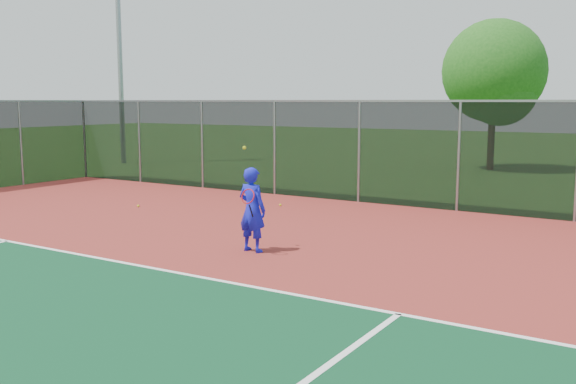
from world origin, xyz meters
name	(u,v)px	position (x,y,z in m)	size (l,w,h in m)	color
ground	(143,358)	(0.00, 0.00, 0.00)	(120.00, 120.00, 0.00)	#245317
court_apron	(243,310)	(0.00, 2.00, 0.01)	(30.00, 20.00, 0.02)	maroon
fence_back	(459,155)	(0.00, 12.00, 1.56)	(30.00, 0.06, 3.03)	black
tennis_player	(252,209)	(-1.99, 5.06, 0.87)	(0.64, 0.63, 2.11)	#161AD5
practice_ball_0	(138,206)	(-7.88, 7.78, 0.06)	(0.07, 0.07, 0.07)	#D0D018
practice_ball_1	(280,205)	(-4.54, 10.06, 0.06)	(0.07, 0.07, 0.07)	#D0D018
floodlight_nw	(119,19)	(-18.15, 17.01, 6.86)	(0.90, 0.40, 12.16)	gray
tree_back_left	(496,76)	(-2.00, 23.35, 4.10)	(4.45, 4.45, 6.53)	#392814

